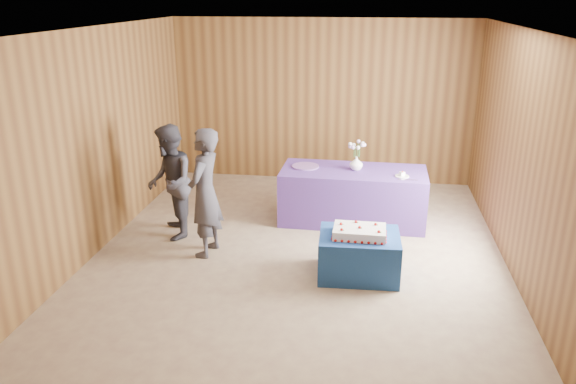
% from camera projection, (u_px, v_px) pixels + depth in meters
% --- Properties ---
extents(ground, '(6.00, 6.00, 0.00)m').
position_uv_depth(ground, '(299.00, 253.00, 7.02)').
color(ground, gray).
rests_on(ground, ground).
extents(room_shell, '(5.04, 6.04, 2.72)m').
position_uv_depth(room_shell, '(300.00, 110.00, 6.42)').
color(room_shell, brown).
rests_on(room_shell, ground).
extents(cake_table, '(0.93, 0.73, 0.50)m').
position_uv_depth(cake_table, '(359.00, 255.00, 6.39)').
color(cake_table, navy).
rests_on(cake_table, ground).
extents(serving_table, '(2.02, 0.94, 0.75)m').
position_uv_depth(serving_table, '(353.00, 196.00, 7.89)').
color(serving_table, '#493085').
rests_on(serving_table, ground).
extents(sheet_cake, '(0.61, 0.42, 0.14)m').
position_uv_depth(sheet_cake, '(359.00, 232.00, 6.26)').
color(sheet_cake, white).
rests_on(sheet_cake, cake_table).
extents(vase, '(0.19, 0.19, 0.19)m').
position_uv_depth(vase, '(356.00, 163.00, 7.75)').
color(vase, white).
rests_on(vase, serving_table).
extents(flower_spray, '(0.24, 0.25, 0.19)m').
position_uv_depth(flower_spray, '(357.00, 145.00, 7.67)').
color(flower_spray, '#276129').
rests_on(flower_spray, vase).
extents(platter, '(0.45, 0.45, 0.02)m').
position_uv_depth(platter, '(305.00, 166.00, 7.90)').
color(platter, '#7850A1').
rests_on(platter, serving_table).
extents(plate, '(0.22, 0.22, 0.01)m').
position_uv_depth(plate, '(402.00, 176.00, 7.50)').
color(plate, silver).
rests_on(plate, serving_table).
extents(cake_slice, '(0.08, 0.08, 0.07)m').
position_uv_depth(cake_slice, '(402.00, 174.00, 7.48)').
color(cake_slice, white).
rests_on(cake_slice, plate).
extents(knife, '(0.26, 0.03, 0.00)m').
position_uv_depth(knife, '(408.00, 180.00, 7.36)').
color(knife, '#B7B8BC').
rests_on(knife, serving_table).
extents(guest_left, '(0.45, 0.62, 1.59)m').
position_uv_depth(guest_left, '(205.00, 193.00, 6.75)').
color(guest_left, '#35343E').
rests_on(guest_left, ground).
extents(guest_right, '(0.79, 0.89, 1.51)m').
position_uv_depth(guest_right, '(170.00, 182.00, 7.26)').
color(guest_right, '#33323D').
rests_on(guest_right, ground).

